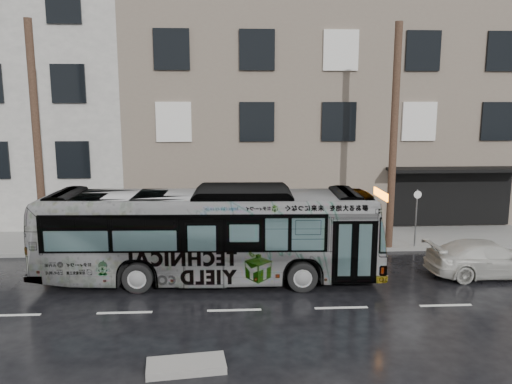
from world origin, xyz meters
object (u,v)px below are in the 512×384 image
sign_post (416,218)px  white_sedan (488,259)px  utility_pole_front (394,138)px  bus (210,234)px  utility_pole_rear (37,140)px

sign_post → white_sedan: 3.63m
utility_pole_front → sign_post: utility_pole_front is taller
utility_pole_front → bus: size_ratio=0.77×
sign_post → bus: (-8.39, -3.12, 0.27)m
utility_pole_rear → white_sedan: 17.30m
bus → white_sedan: bus is taller
bus → white_sedan: size_ratio=2.69×
utility_pole_front → white_sedan: size_ratio=2.08×
utility_pole_front → utility_pole_rear: (-14.00, 0.00, 0.00)m
utility_pole_front → white_sedan: (2.50, -3.27, -4.02)m
utility_pole_rear → sign_post: (15.10, 0.00, -3.30)m
sign_post → utility_pole_rear: bearing=180.0°
white_sedan → sign_post: bearing=21.4°
bus → sign_post: bearing=-67.5°
utility_pole_front → sign_post: 3.48m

